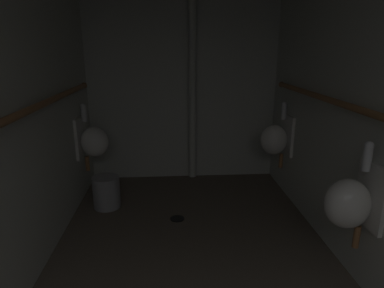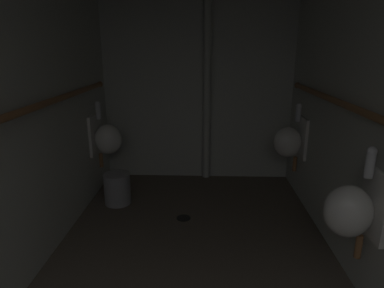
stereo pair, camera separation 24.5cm
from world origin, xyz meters
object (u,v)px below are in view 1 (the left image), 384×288
urinal_right_mid (351,202)px  standpipe_back_wall (192,83)px  floor_drain (177,218)px  waste_bin (107,192)px  urinal_left_mid (93,141)px  urinal_right_far (276,139)px

urinal_right_mid → standpipe_back_wall: size_ratio=0.32×
floor_drain → waste_bin: (-0.73, 0.32, 0.16)m
urinal_right_mid → floor_drain: (-1.12, 1.04, -0.65)m
standpipe_back_wall → waste_bin: (-0.96, -0.75, -1.05)m
urinal_left_mid → urinal_right_mid: (2.02, -1.64, 0.00)m
urinal_right_far → standpipe_back_wall: 1.18m
urinal_left_mid → urinal_right_far: bearing=-1.3°
standpipe_back_wall → floor_drain: (-0.23, -1.06, -1.21)m
urinal_left_mid → urinal_right_mid: bearing=-39.0°
urinal_right_mid → floor_drain: urinal_right_mid is taller
waste_bin → urinal_right_far: bearing=7.0°
standpipe_back_wall → urinal_right_mid: bearing=-67.0°
urinal_left_mid → floor_drain: urinal_left_mid is taller
urinal_left_mid → waste_bin: size_ratio=2.24×
standpipe_back_wall → waste_bin: bearing=-142.0°
urinal_right_mid → waste_bin: (-1.85, 1.36, -0.49)m
urinal_right_far → waste_bin: (-1.85, -0.23, -0.49)m
urinal_left_mid → waste_bin: (0.16, -0.28, -0.49)m
urinal_right_far → urinal_left_mid: bearing=178.7°
floor_drain → standpipe_back_wall: bearing=78.0°
urinal_right_far → waste_bin: size_ratio=2.24×
urinal_right_mid → waste_bin: urinal_right_mid is taller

